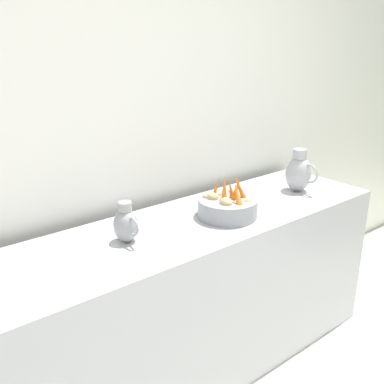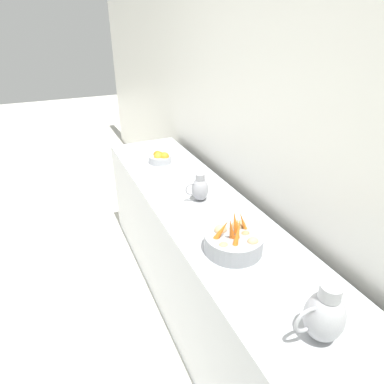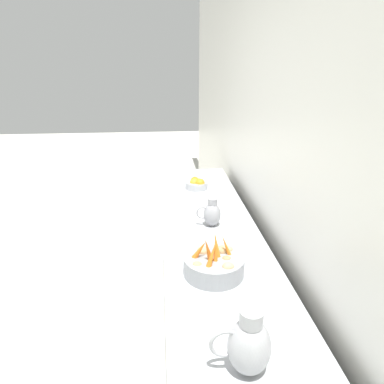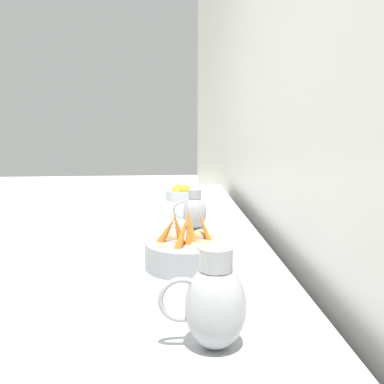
% 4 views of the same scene
% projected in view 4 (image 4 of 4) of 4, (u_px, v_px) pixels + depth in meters
% --- Properties ---
extents(tile_wall_left, '(0.10, 9.22, 3.00)m').
position_uv_depth(tile_wall_left, '(327.00, 93.00, 1.65)').
color(tile_wall_left, white).
rests_on(tile_wall_left, ground_plane).
extents(prep_counter, '(0.61, 2.76, 0.88)m').
position_uv_depth(prep_counter, '(193.00, 325.00, 2.30)').
color(prep_counter, '#ADAFB5').
rests_on(prep_counter, ground_plane).
extents(vegetable_colander, '(0.31, 0.31, 0.23)m').
position_uv_depth(vegetable_colander, '(187.00, 252.00, 1.77)').
color(vegetable_colander, gray).
rests_on(vegetable_colander, prep_counter).
extents(orange_bowl, '(0.19, 0.19, 0.10)m').
position_uv_depth(orange_bowl, '(181.00, 193.00, 3.01)').
color(orange_bowl, '#ADAFB5').
rests_on(orange_bowl, prep_counter).
extents(metal_pitcher_tall, '(0.21, 0.15, 0.25)m').
position_uv_depth(metal_pitcher_tall, '(214.00, 303.00, 1.17)').
color(metal_pitcher_tall, '#A3A3A8').
rests_on(metal_pitcher_tall, prep_counter).
extents(metal_pitcher_short, '(0.16, 0.11, 0.19)m').
position_uv_depth(metal_pitcher_short, '(194.00, 211.00, 2.31)').
color(metal_pitcher_short, '#939399').
rests_on(metal_pitcher_short, prep_counter).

